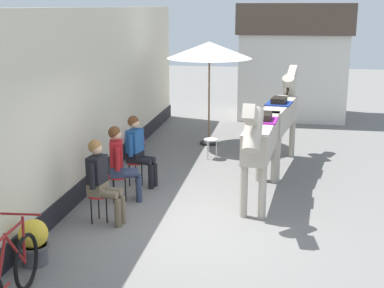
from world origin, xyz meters
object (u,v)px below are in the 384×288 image
Objects in this scene: seated_visitor_far at (138,147)px; seated_visitor_middle at (120,160)px; leaning_bicycle at (9,280)px; flower_planter_nearest at (34,241)px; flower_planter_farthest at (136,144)px; saddled_horse_near at (261,138)px; cafe_parasol at (209,51)px; saddled_horse_far at (280,114)px; spare_stool_white at (211,142)px; seated_visitor_near at (101,177)px.

seated_visitor_middle is at bearing -94.83° from seated_visitor_far.
seated_visitor_far reaches higher than leaning_bicycle.
flower_planter_farthest is at bearing 90.50° from flower_planter_nearest.
flower_planter_farthest is (-2.94, 2.26, -0.82)m from saddled_horse_near.
flower_planter_nearest is 0.36× the size of leaning_bicycle.
saddled_horse_near is 4.68× the size of flower_planter_farthest.
saddled_horse_near is 4.26m from cafe_parasol.
seated_visitor_far is 0.47× the size of saddled_horse_far.
flower_planter_nearest is at bearing -100.09° from seated_visitor_middle.
saddled_horse_far is at bearing -11.85° from spare_stool_white.
cafe_parasol is (1.43, 6.82, 2.03)m from flower_planter_nearest.
cafe_parasol is at bearing 137.96° from saddled_horse_far.
saddled_horse_far is at bearing 58.36° from flower_planter_nearest.
seated_visitor_middle is 2.17× the size of flower_planter_farthest.
cafe_parasol is (0.90, 3.41, 1.59)m from seated_visitor_far.
seated_visitor_middle is at bearing -111.83° from spare_stool_white.
seated_visitor_far is at bearing 85.17° from seated_visitor_middle.
seated_visitor_near is 0.79× the size of leaning_bicycle.
flower_planter_farthest is 6.39m from leaning_bicycle.
seated_visitor_near is 4.63m from saddled_horse_far.
saddled_horse_near is 1.71× the size of leaning_bicycle.
seated_visitor_far is at bearing 170.25° from saddled_horse_near.
flower_planter_nearest is at bearing -106.67° from spare_stool_white.
leaning_bicycle is at bearing -93.45° from seated_visitor_far.
seated_visitor_near is 3.02× the size of spare_stool_white.
seated_visitor_far is 3.87m from cafe_parasol.
flower_planter_farthest is (-0.49, 2.74, -0.44)m from seated_visitor_middle.
cafe_parasol is 2.35m from spare_stool_white.
cafe_parasol is (1.18, 7.94, 1.97)m from leaning_bicycle.
spare_stool_white is (1.66, 5.53, 0.07)m from flower_planter_nearest.
saddled_horse_near is at bearing 11.16° from seated_visitor_middle.
flower_planter_farthest is (-0.49, 3.74, -0.44)m from seated_visitor_near.
seated_visitor_far is 2.44m from saddled_horse_near.
saddled_horse_near is at bearing 57.30° from leaning_bicycle.
saddled_horse_far reaches higher than seated_visitor_middle.
seated_visitor_near is at bearing 73.83° from flower_planter_nearest.
seated_visitor_middle is at bearing -135.71° from saddled_horse_far.
spare_stool_white is at bearing 73.15° from seated_visitor_near.
spare_stool_white is (1.70, 0.28, 0.07)m from flower_planter_farthest.
seated_visitor_middle reaches higher than flower_planter_farthest.
seated_visitor_near is 3.80m from flower_planter_farthest.
cafe_parasol is at bearing 46.64° from flower_planter_farthest.
flower_planter_farthest reaches higher than spare_stool_white.
spare_stool_white is (1.21, 3.02, -0.38)m from seated_visitor_middle.
seated_visitor_far reaches higher than flower_planter_farthest.
spare_stool_white is at bearing -79.82° from cafe_parasol.
seated_visitor_near is 1.64m from flower_planter_nearest.
saddled_horse_far is 7.03m from leaning_bicycle.
cafe_parasol reaches higher than saddled_horse_near.
flower_planter_nearest is (-2.90, -3.00, -0.82)m from saddled_horse_near.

